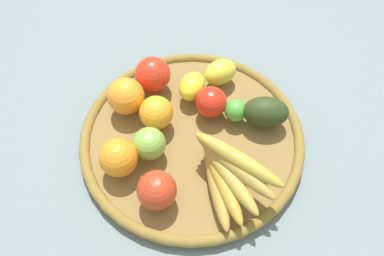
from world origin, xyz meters
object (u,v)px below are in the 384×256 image
apple_3 (149,144)px  apple_1 (153,74)px  orange_0 (156,113)px  apple_0 (157,190)px  lemon_0 (220,72)px  avocado (266,112)px  orange_2 (126,96)px  lime_0 (236,110)px  apple_2 (211,102)px  banana_bunch (228,173)px  lemon_1 (192,86)px  orange_1 (119,158)px

apple_3 → apple_1: apple_1 is taller
orange_0 → apple_0: size_ratio=0.96×
lemon_0 → avocado: size_ratio=0.79×
orange_0 → orange_2: 0.07m
orange_0 → lime_0: 0.16m
apple_2 → apple_0: apple_0 is taller
banana_bunch → lemon_1: bearing=-27.8°
lemon_1 → orange_1: bearing=98.3°
orange_0 → apple_3: 0.07m
orange_2 → lemon_1: size_ratio=1.09×
banana_bunch → orange_2: bearing=3.8°
banana_bunch → orange_1: size_ratio=2.55×
banana_bunch → apple_3: (0.15, 0.06, -0.01)m
apple_2 → orange_2: (0.13, 0.12, 0.01)m
banana_bunch → orange_2: 0.27m
orange_0 → avocado: orange_0 is taller
orange_2 → lemon_0: bearing=-113.6°
orange_0 → avocado: (-0.15, -0.16, -0.00)m
banana_bunch → lime_0: bearing=-53.9°
orange_0 → lemon_1: (0.00, -0.10, -0.01)m
apple_3 → avocado: (-0.11, -0.22, -0.00)m
banana_bunch → avocado: bearing=-75.4°
lemon_0 → apple_3: (-0.03, 0.23, 0.01)m
banana_bunch → orange_1: bearing=35.9°
apple_2 → orange_0: size_ratio=0.94×
apple_3 → orange_1: (0.01, 0.06, 0.00)m
orange_0 → banana_bunch: banana_bunch is taller
orange_1 → avocado: bearing=-113.8°
orange_2 → apple_2: bearing=-138.0°
lemon_0 → apple_1: (0.09, 0.12, 0.01)m
apple_0 → orange_1: (0.10, 0.01, 0.00)m
orange_0 → orange_2: bearing=13.9°
avocado → lime_0: bearing=35.7°
lemon_0 → avocado: (-0.14, 0.02, 0.00)m
banana_bunch → lime_0: (0.09, -0.12, -0.02)m
apple_0 → apple_1: (0.21, -0.17, 0.00)m
apple_2 → lime_0: (-0.05, -0.03, -0.01)m
avocado → apple_2: bearing=32.5°
orange_2 → lemon_1: bearing=-119.6°
banana_bunch → lime_0: banana_bunch is taller
orange_1 → apple_3: bearing=-103.3°
orange_0 → apple_3: size_ratio=1.07×
apple_0 → apple_2: bearing=-71.6°
orange_2 → orange_0: bearing=-166.1°
banana_bunch → apple_3: size_ratio=2.90×
apple_2 → apple_3: same height
orange_0 → orange_2: (0.07, 0.02, 0.00)m
lime_0 → apple_0: bearing=96.0°
orange_1 → apple_2: bearing=-97.4°
banana_bunch → apple_1: 0.28m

